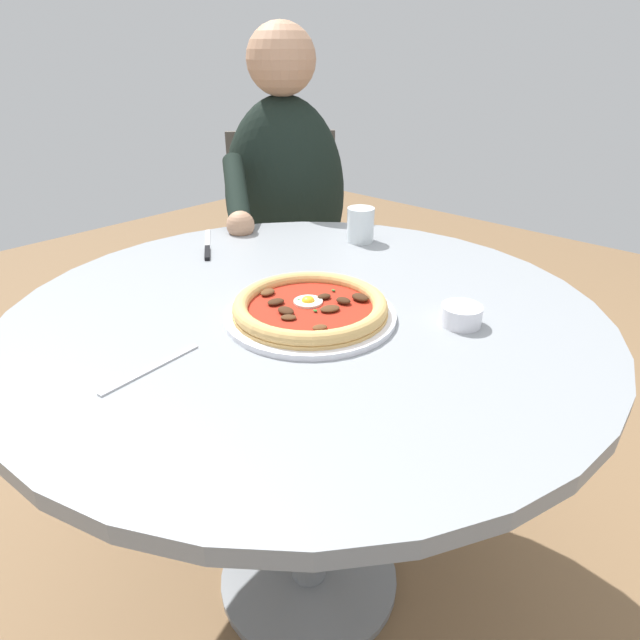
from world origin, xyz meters
The scene contains 9 objects.
ground_plane centered at (0.00, 0.00, -0.01)m, with size 6.00×6.00×0.02m, color brown.
dining_table centered at (0.00, 0.00, 0.60)m, with size 1.05×1.05×0.72m.
pizza_on_plate centered at (-0.04, 0.02, 0.74)m, with size 0.29×0.29×0.04m.
water_glass centered at (0.16, -0.35, 0.75)m, with size 0.06×0.06×0.08m.
steak_knife centered at (0.38, -0.07, 0.72)m, with size 0.18×0.14×0.01m.
ramekin_capers centered at (-0.24, -0.13, 0.74)m, with size 0.07×0.07×0.03m.
fork_utensil centered at (0.02, 0.30, 0.72)m, with size 0.03×0.17×0.00m.
diner_person centered at (0.57, -0.50, 0.53)m, with size 0.43×0.56×1.20m.
cafe_chair_diner centered at (0.68, -0.59, 0.52)m, with size 0.56×0.56×0.89m.
Camera 1 is at (-0.61, 0.62, 1.13)m, focal length 30.40 mm.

